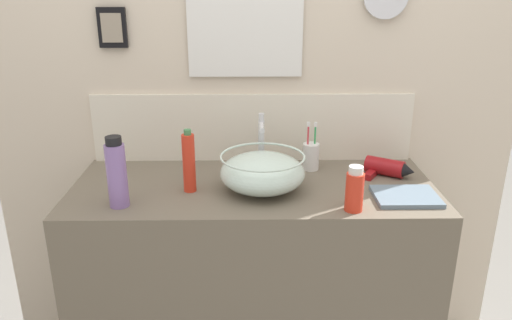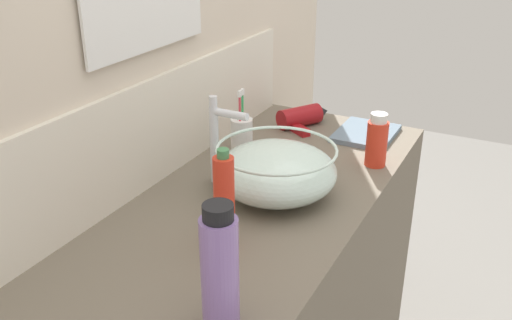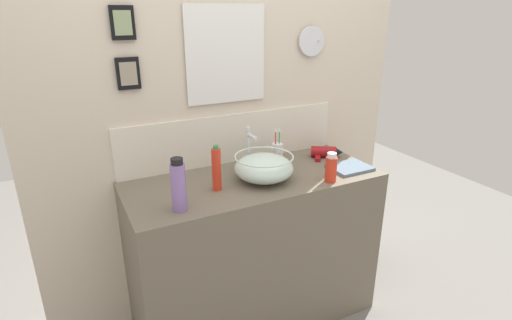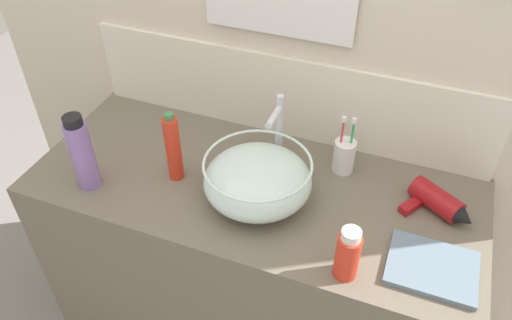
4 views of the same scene
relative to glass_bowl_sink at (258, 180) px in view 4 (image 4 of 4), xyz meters
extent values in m
cube|color=#6B6051|center=(-0.03, 0.05, -0.52)|extent=(1.35, 0.57, 0.90)
cube|color=beige|center=(-0.03, 0.36, 0.22)|extent=(2.21, 0.06, 2.36)
cube|color=silver|center=(-0.03, 0.32, 0.07)|extent=(1.33, 0.02, 0.28)
ellipsoid|color=silver|center=(0.00, 0.00, 0.00)|extent=(0.31, 0.31, 0.13)
torus|color=silver|center=(0.00, 0.00, 0.06)|extent=(0.31, 0.31, 0.01)
torus|color=#B2B7BC|center=(0.00, 0.00, -0.07)|extent=(0.12, 0.12, 0.01)
cylinder|color=silver|center=(0.00, 0.18, 0.04)|extent=(0.02, 0.02, 0.21)
cylinder|color=silver|center=(0.00, 0.13, 0.13)|extent=(0.02, 0.10, 0.02)
cylinder|color=silver|center=(0.00, 0.18, 0.16)|extent=(0.02, 0.02, 0.03)
cylinder|color=maroon|center=(0.48, 0.14, -0.04)|extent=(0.16, 0.14, 0.07)
cone|color=black|center=(0.56, 0.09, -0.04)|extent=(0.07, 0.07, 0.06)
cube|color=maroon|center=(0.43, 0.12, -0.06)|extent=(0.07, 0.09, 0.02)
cylinder|color=white|center=(0.20, 0.21, -0.02)|extent=(0.07, 0.07, 0.11)
cylinder|color=green|center=(0.21, 0.21, 0.02)|extent=(0.01, 0.01, 0.17)
cube|color=white|center=(0.21, 0.21, 0.12)|extent=(0.01, 0.01, 0.02)
cylinder|color=#D83F4C|center=(0.19, 0.21, 0.02)|extent=(0.01, 0.01, 0.18)
cube|color=white|center=(0.19, 0.21, 0.12)|extent=(0.01, 0.01, 0.02)
cylinder|color=red|center=(-0.26, 0.00, 0.04)|extent=(0.05, 0.05, 0.21)
cylinder|color=#3F7F4C|center=(-0.26, 0.00, 0.15)|extent=(0.03, 0.03, 0.02)
cylinder|color=#8C6BB2|center=(-0.49, -0.13, 0.04)|extent=(0.07, 0.07, 0.22)
cylinder|color=black|center=(-0.49, -0.13, 0.16)|extent=(0.05, 0.05, 0.03)
cylinder|color=red|center=(0.30, -0.17, 0.00)|extent=(0.06, 0.06, 0.13)
cylinder|color=silver|center=(0.30, -0.17, 0.07)|extent=(0.05, 0.05, 0.03)
cube|color=slate|center=(0.50, -0.08, -0.06)|extent=(0.22, 0.18, 0.02)
camera|label=1|loc=(-0.05, -1.67, 0.66)|focal=35.00mm
camera|label=2|loc=(-1.18, -0.55, 0.63)|focal=40.00mm
camera|label=3|loc=(-0.91, -1.69, 0.77)|focal=28.00mm
camera|label=4|loc=(0.37, -0.97, 0.96)|focal=35.00mm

